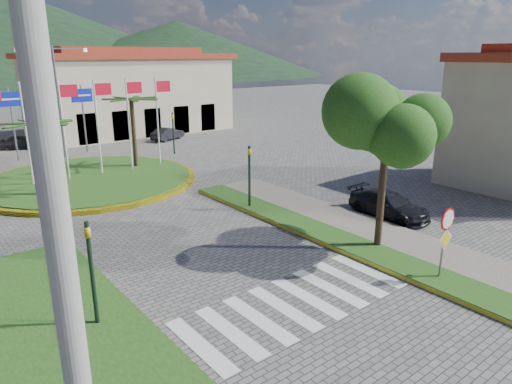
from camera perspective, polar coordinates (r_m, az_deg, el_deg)
ground at (r=12.51m, az=18.17°, el=-20.43°), size 160.00×160.00×0.00m
sidewalk_right at (r=17.89m, az=23.65°, el=-8.87°), size 4.00×28.00×0.15m
verge_right at (r=16.91m, az=21.69°, el=-10.08°), size 1.60×28.00×0.18m
median_left at (r=13.44m, az=-23.82°, el=-17.76°), size 5.00×14.00×0.18m
crosswalk at (r=14.59m, az=4.68°, el=-13.71°), size 8.00×3.00×0.01m
roundabout_island at (r=29.33m, az=-20.10°, el=1.51°), size 12.70×12.70×6.00m
stop_sign at (r=16.32m, az=22.62°, el=-4.65°), size 0.80×0.11×2.65m
deciduous_tree at (r=17.56m, az=16.16°, el=8.88°), size 3.60×3.60×6.80m
utility_pole at (r=5.96m, az=-22.38°, el=-13.75°), size 0.32×0.32×9.00m
traffic_light_left at (r=13.26m, az=-19.92°, el=-8.58°), size 0.15×0.18×3.20m
traffic_light_right at (r=22.26m, az=-0.83°, el=2.62°), size 0.15×0.18×3.20m
traffic_light_far at (r=35.69m, az=-10.31°, el=7.76°), size 0.18×0.15×3.20m
direction_sign_west at (r=36.85m, az=-28.27°, el=8.83°), size 1.60×0.14×5.20m
direction_sign_east at (r=38.08m, az=-20.83°, el=9.92°), size 1.60×0.14×5.20m
street_lamp_centre at (r=36.49m, az=-23.51°, el=10.90°), size 4.80×0.16×8.00m
building_right at (r=47.08m, az=-15.44°, el=11.98°), size 19.08×9.54×8.05m
hill_far_east at (r=160.67m, az=-9.74°, el=17.17°), size 120.00×120.00×18.00m
car_dark_a at (r=41.96m, az=-27.21°, el=5.57°), size 3.48×2.47×1.10m
car_dark_b at (r=42.08m, az=-10.98°, el=7.17°), size 3.61×2.44×1.12m
car_side_right at (r=22.46m, az=16.25°, el=-1.53°), size 1.75×4.11×1.18m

